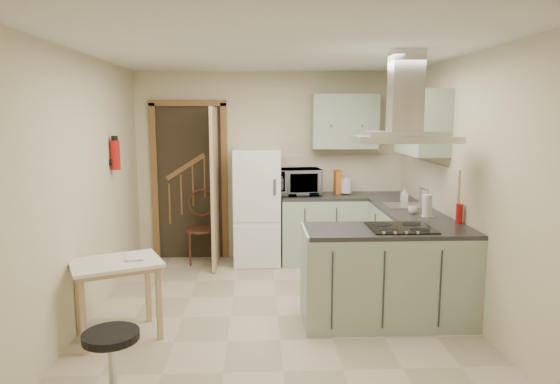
{
  "coord_description": "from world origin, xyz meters",
  "views": [
    {
      "loc": [
        -0.18,
        -4.61,
        1.93
      ],
      "look_at": [
        0.04,
        0.45,
        1.15
      ],
      "focal_mm": 32.0,
      "sensor_mm": 36.0,
      "label": 1
    }
  ],
  "objects_px": {
    "peninsula": "(388,276)",
    "extractor_hood": "(404,139)",
    "stool": "(113,367)",
    "drop_leaf_table": "(118,299)",
    "microwave": "(296,182)",
    "bentwood_chair": "(202,230)",
    "fridge": "(257,207)"
  },
  "relations": [
    {
      "from": "extractor_hood",
      "to": "bentwood_chair",
      "type": "xyz_separation_m",
      "value": [
        -2.06,
        2.03,
        -1.28
      ]
    },
    {
      "from": "drop_leaf_table",
      "to": "bentwood_chair",
      "type": "bearing_deg",
      "value": 53.55
    },
    {
      "from": "microwave",
      "to": "stool",
      "type": "bearing_deg",
      "value": -119.89
    },
    {
      "from": "fridge",
      "to": "extractor_hood",
      "type": "bearing_deg",
      "value": -56.21
    },
    {
      "from": "bentwood_chair",
      "to": "microwave",
      "type": "bearing_deg",
      "value": -9.18
    },
    {
      "from": "stool",
      "to": "drop_leaf_table",
      "type": "bearing_deg",
      "value": 103.21
    },
    {
      "from": "peninsula",
      "to": "stool",
      "type": "xyz_separation_m",
      "value": [
        -2.2,
        -1.24,
        -0.2
      ]
    },
    {
      "from": "fridge",
      "to": "bentwood_chair",
      "type": "xyz_separation_m",
      "value": [
        -0.73,
        0.05,
        -0.31
      ]
    },
    {
      "from": "peninsula",
      "to": "stool",
      "type": "bearing_deg",
      "value": -150.51
    },
    {
      "from": "bentwood_chair",
      "to": "stool",
      "type": "height_order",
      "value": "bentwood_chair"
    },
    {
      "from": "extractor_hood",
      "to": "stool",
      "type": "relative_size",
      "value": 1.78
    },
    {
      "from": "drop_leaf_table",
      "to": "extractor_hood",
      "type": "bearing_deg",
      "value": -19.38
    },
    {
      "from": "peninsula",
      "to": "bentwood_chair",
      "type": "xyz_separation_m",
      "value": [
        -1.96,
        2.03,
        -0.01
      ]
    },
    {
      "from": "fridge",
      "to": "extractor_hood",
      "type": "distance_m",
      "value": 2.57
    },
    {
      "from": "stool",
      "to": "microwave",
      "type": "relative_size",
      "value": 0.82
    },
    {
      "from": "extractor_hood",
      "to": "stool",
      "type": "distance_m",
      "value": 3.0
    },
    {
      "from": "extractor_hood",
      "to": "bentwood_chair",
      "type": "height_order",
      "value": "extractor_hood"
    },
    {
      "from": "drop_leaf_table",
      "to": "bentwood_chair",
      "type": "height_order",
      "value": "bentwood_chair"
    },
    {
      "from": "fridge",
      "to": "microwave",
      "type": "height_order",
      "value": "fridge"
    },
    {
      "from": "microwave",
      "to": "fridge",
      "type": "bearing_deg",
      "value": 177.36
    },
    {
      "from": "peninsula",
      "to": "stool",
      "type": "relative_size",
      "value": 3.07
    },
    {
      "from": "fridge",
      "to": "drop_leaf_table",
      "type": "distance_m",
      "value": 2.55
    },
    {
      "from": "extractor_hood",
      "to": "bentwood_chair",
      "type": "distance_m",
      "value": 3.16
    },
    {
      "from": "fridge",
      "to": "stool",
      "type": "xyz_separation_m",
      "value": [
        -0.97,
        -3.22,
        -0.5
      ]
    },
    {
      "from": "fridge",
      "to": "peninsula",
      "type": "height_order",
      "value": "fridge"
    },
    {
      "from": "microwave",
      "to": "extractor_hood",
      "type": "bearing_deg",
      "value": -73.25
    },
    {
      "from": "fridge",
      "to": "drop_leaf_table",
      "type": "xyz_separation_m",
      "value": [
        -1.21,
        -2.2,
        -0.41
      ]
    },
    {
      "from": "extractor_hood",
      "to": "drop_leaf_table",
      "type": "distance_m",
      "value": 2.9
    },
    {
      "from": "fridge",
      "to": "stool",
      "type": "distance_m",
      "value": 3.4
    },
    {
      "from": "peninsula",
      "to": "drop_leaf_table",
      "type": "height_order",
      "value": "peninsula"
    },
    {
      "from": "peninsula",
      "to": "extractor_hood",
      "type": "xyz_separation_m",
      "value": [
        0.1,
        0.0,
        1.27
      ]
    },
    {
      "from": "peninsula",
      "to": "drop_leaf_table",
      "type": "relative_size",
      "value": 2.11
    }
  ]
}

